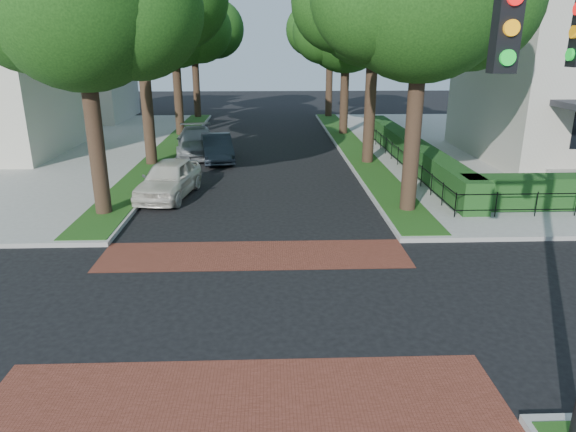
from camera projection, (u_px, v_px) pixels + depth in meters
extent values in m
plane|color=black|center=(251.00, 308.00, 12.04)|extent=(120.00, 120.00, 0.00)
cube|color=brown|center=(255.00, 255.00, 15.07)|extent=(9.00, 2.20, 0.01)
cube|color=brown|center=(246.00, 396.00, 9.00)|extent=(9.00, 2.20, 0.01)
cube|color=#1A4614|center=(353.00, 147.00, 30.28)|extent=(1.60, 29.80, 0.02)
cube|color=#1A4614|center=(169.00, 148.00, 29.90)|extent=(1.60, 29.80, 0.02)
cylinder|color=black|center=(415.00, 107.00, 17.65)|extent=(0.56, 0.56, 7.35)
cylinder|color=black|center=(371.00, 85.00, 25.18)|extent=(0.56, 0.56, 7.70)
sphere|color=#14380F|center=(412.00, 5.00, 24.37)|extent=(4.95, 4.95, 4.95)
sphere|color=#14380F|center=(341.00, 2.00, 23.74)|extent=(4.62, 4.62, 4.62)
cylinder|color=black|center=(345.00, 83.00, 33.88)|extent=(0.56, 0.56, 6.65)
sphere|color=#14380F|center=(347.00, 27.00, 32.77)|extent=(5.80, 5.80, 5.80)
sphere|color=#14380F|center=(370.00, 33.00, 33.23)|extent=(4.35, 4.35, 4.35)
sphere|color=#14380F|center=(324.00, 31.00, 32.62)|extent=(4.06, 4.06, 4.06)
sphere|color=#14380F|center=(345.00, 19.00, 33.99)|extent=(3.77, 3.77, 3.77)
cylinder|color=black|center=(329.00, 73.00, 42.35)|extent=(0.56, 0.56, 7.00)
sphere|color=#14380F|center=(331.00, 26.00, 41.18)|extent=(6.00, 6.00, 6.00)
sphere|color=#14380F|center=(350.00, 31.00, 41.65)|extent=(4.50, 4.50, 4.50)
sphere|color=#14380F|center=(312.00, 29.00, 41.04)|extent=(4.20, 4.20, 4.20)
sphere|color=#14380F|center=(330.00, 20.00, 42.45)|extent=(3.90, 3.90, 3.90)
cylinder|color=black|center=(93.00, 114.00, 17.33)|extent=(0.56, 0.56, 7.00)
sphere|color=#14380F|center=(135.00, 10.00, 16.62)|extent=(4.50, 4.50, 4.50)
sphere|color=#14380F|center=(29.00, 5.00, 16.01)|extent=(4.20, 4.20, 4.20)
cylinder|color=black|center=(145.00, 82.00, 24.74)|extent=(0.56, 0.56, 8.05)
cylinder|color=black|center=(177.00, 82.00, 33.46)|extent=(0.56, 0.56, 6.86)
sphere|color=#14380F|center=(173.00, 23.00, 32.31)|extent=(5.60, 5.60, 5.60)
sphere|color=#14380F|center=(199.00, 30.00, 32.78)|extent=(4.20, 4.20, 4.20)
sphere|color=#14380F|center=(151.00, 28.00, 32.17)|extent=(3.92, 3.92, 3.92)
sphere|color=#14380F|center=(178.00, 15.00, 33.49)|extent=(3.64, 3.64, 3.64)
cylinder|color=black|center=(196.00, 73.00, 41.95)|extent=(0.56, 0.56, 7.14)
sphere|color=#14380F|center=(193.00, 23.00, 40.75)|extent=(6.20, 6.20, 6.20)
sphere|color=#14380F|center=(215.00, 29.00, 41.22)|extent=(4.65, 4.65, 4.65)
sphere|color=#14380F|center=(173.00, 27.00, 40.61)|extent=(4.34, 4.34, 4.34)
sphere|color=#14380F|center=(196.00, 18.00, 42.07)|extent=(4.03, 4.03, 4.03)
cube|color=#174016|center=(410.00, 150.00, 26.29)|extent=(1.00, 18.00, 1.20)
cube|color=beige|center=(68.00, 78.00, 40.75)|extent=(9.00, 8.00, 6.50)
cube|color=brown|center=(88.00, 8.00, 37.73)|extent=(0.80, 0.80, 3.64)
cube|color=black|center=(506.00, 28.00, 5.87)|extent=(0.28, 0.22, 1.00)
cylinder|color=orange|center=(512.00, 28.00, 5.75)|extent=(0.18, 0.05, 0.18)
cylinder|color=#0CB226|center=(508.00, 58.00, 5.85)|extent=(0.18, 0.05, 0.18)
cylinder|color=orange|center=(574.00, 32.00, 7.55)|extent=(0.05, 0.18, 0.18)
cylinder|color=#0CB226|center=(570.00, 55.00, 7.65)|extent=(0.05, 0.18, 0.18)
imported|color=silver|center=(169.00, 179.00, 20.66)|extent=(2.42, 4.63, 1.50)
imported|color=#1F272F|center=(217.00, 148.00, 27.09)|extent=(2.18, 4.46, 1.41)
imported|color=gray|center=(196.00, 142.00, 28.56)|extent=(2.81, 5.44, 1.51)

